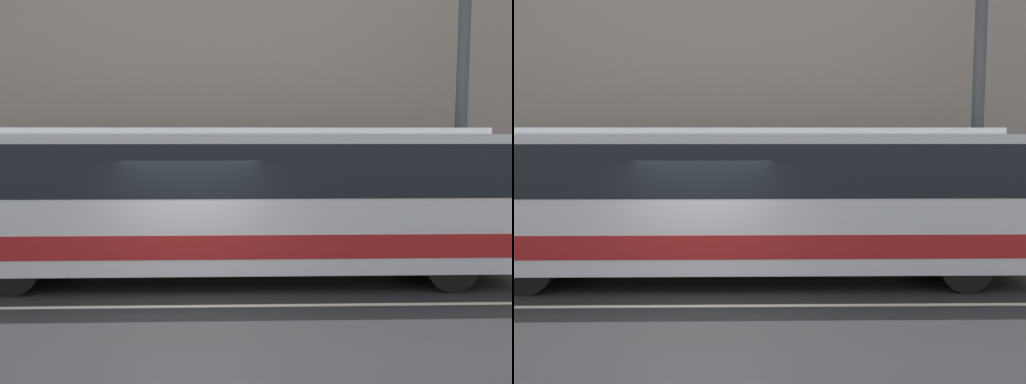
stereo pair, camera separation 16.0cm
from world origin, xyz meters
TOP-DOWN VIEW (x-y plane):
  - ground_plane at (0.00, 0.00)m, footprint 60.00×60.00m
  - sidewalk at (0.00, 5.34)m, footprint 60.00×2.68m
  - building_facade at (0.00, 6.83)m, footprint 60.00×0.35m
  - lane_stripe at (0.00, 0.00)m, footprint 54.00×0.14m
  - transit_bus at (0.42, 1.97)m, footprint 12.24×2.62m
  - utility_pole_near at (6.53, 4.66)m, footprint 0.30×0.30m

SIDE VIEW (x-z plane):
  - ground_plane at x=0.00m, z-range 0.00..0.00m
  - lane_stripe at x=0.00m, z-range 0.00..0.01m
  - sidewalk at x=0.00m, z-range 0.00..0.14m
  - transit_bus at x=0.42m, z-range 0.20..3.29m
  - utility_pole_near at x=6.53m, z-range 0.14..7.63m
  - building_facade at x=0.00m, z-range -0.17..9.13m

